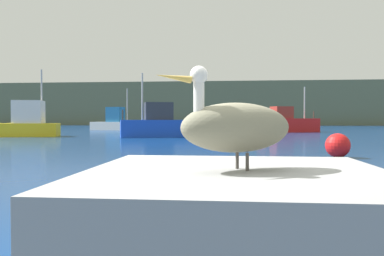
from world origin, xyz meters
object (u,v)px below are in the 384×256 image
Objects in this scene: fishing_boat_red at (287,123)px; mooring_buoy at (338,146)px; pelican at (236,126)px; fishing_boat_white at (115,123)px; fishing_boat_blue at (172,125)px; fishing_boat_yellow at (21,124)px.

fishing_boat_red is 24.91m from mooring_buoy.
pelican is at bearing -109.55° from mooring_buoy.
fishing_boat_blue is at bearing -43.24° from fishing_boat_white.
fishing_boat_white is 33.83m from mooring_buoy.
pelican is 1.55× the size of mooring_buoy.
fishing_boat_yellow is (-14.96, 23.13, -0.28)m from pelican.
fishing_boat_yellow is at bearing -174.74° from fishing_boat_red.
fishing_boat_yellow reaches higher than fishing_boat_red.
fishing_boat_white is at bearing 118.94° from mooring_buoy.
pelican is at bearing -54.67° from fishing_boat_white.
pelican is at bearing 82.46° from fishing_boat_blue.
fishing_boat_yellow reaches higher than pelican.
fishing_boat_yellow is 10.80m from fishing_boat_blue.
mooring_buoy is at bearing -50.67° from fishing_boat_yellow.
fishing_boat_yellow is 16.24m from fishing_boat_white.
fishing_boat_blue is 1.35× the size of fishing_boat_white.
mooring_buoy is (3.42, 9.64, -0.80)m from pelican.
fishing_boat_white reaches higher than mooring_buoy.
fishing_boat_red is 7.65× the size of mooring_buoy.
mooring_buoy is at bearing 100.64° from fishing_boat_blue.
fishing_boat_white is at bearing -101.83° from pelican.
fishing_boat_blue is at bearing 118.13° from mooring_buoy.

